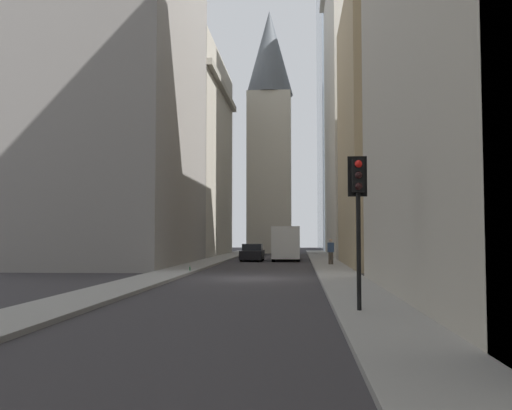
{
  "coord_description": "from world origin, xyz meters",
  "views": [
    {
      "loc": [
        -26.61,
        -2.45,
        2.13
      ],
      "look_at": [
        13.34,
        0.71,
        4.37
      ],
      "focal_mm": 38.04,
      "sensor_mm": 36.0,
      "label": 1
    }
  ],
  "objects": [
    {
      "name": "delivery_truck",
      "position": [
        19.29,
        -1.4,
        1.46
      ],
      "size": [
        6.46,
        2.25,
        2.84
      ],
      "color": "silver",
      "rests_on": "ground_plane"
    },
    {
      "name": "ground_plane",
      "position": [
        0.0,
        0.0,
        0.0
      ],
      "size": [
        135.0,
        135.0,
        0.0
      ],
      "primitive_type": "plane",
      "color": "#302D30"
    },
    {
      "name": "discarded_bottle",
      "position": [
        3.58,
        3.66,
        0.25
      ],
      "size": [
        0.07,
        0.07,
        0.27
      ],
      "color": "#236033",
      "rests_on": "sidewalk_right"
    },
    {
      "name": "building_left_midfar",
      "position": [
        10.64,
        -10.6,
        9.14
      ],
      "size": [
        13.01,
        10.0,
        18.29
      ],
      "color": "#9E8966",
      "rests_on": "ground_plane"
    },
    {
      "name": "building_right_midfar",
      "position": [
        11.56,
        10.6,
        12.17
      ],
      "size": [
        16.72,
        10.0,
        24.34
      ],
      "color": "gray",
      "rests_on": "ground_plane"
    },
    {
      "name": "traffic_light_foreground",
      "position": [
        -11.94,
        -4.05,
        3.18
      ],
      "size": [
        0.43,
        0.52,
        4.14
      ],
      "color": "black",
      "rests_on": "sidewalk_left"
    },
    {
      "name": "building_left_far",
      "position": [
        29.48,
        -10.6,
        16.26
      ],
      "size": [
        18.89,
        10.5,
        32.49
      ],
      "color": "#B7B2A5",
      "rests_on": "ground_plane"
    },
    {
      "name": "sidewalk_right",
      "position": [
        0.0,
        4.5,
        0.07
      ],
      "size": [
        90.0,
        2.2,
        0.14
      ],
      "primitive_type": "cube",
      "color": "gray",
      "rests_on": "ground_plane"
    },
    {
      "name": "church_spire",
      "position": [
        39.33,
        1.08,
        15.72
      ],
      "size": [
        5.76,
        5.76,
        30.1
      ],
      "color": "beige",
      "rests_on": "ground_plane"
    },
    {
      "name": "sedan_black",
      "position": [
        18.34,
        1.4,
        0.66
      ],
      "size": [
        4.3,
        1.78,
        1.42
      ],
      "color": "black",
      "rests_on": "ground_plane"
    },
    {
      "name": "building_right_far",
      "position": [
        29.19,
        10.59,
        10.4
      ],
      "size": [
        18.69,
        10.5,
        20.78
      ],
      "color": "#A8A091",
      "rests_on": "ground_plane"
    },
    {
      "name": "sidewalk_left",
      "position": [
        0.0,
        -4.5,
        0.07
      ],
      "size": [
        90.0,
        2.2,
        0.14
      ],
      "primitive_type": "cube",
      "color": "gray",
      "rests_on": "ground_plane"
    },
    {
      "name": "pedestrian",
      "position": [
        11.02,
        -4.64,
        1.09
      ],
      "size": [
        0.26,
        0.44,
        1.74
      ],
      "color": "#473D33",
      "rests_on": "sidewalk_left"
    }
  ]
}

